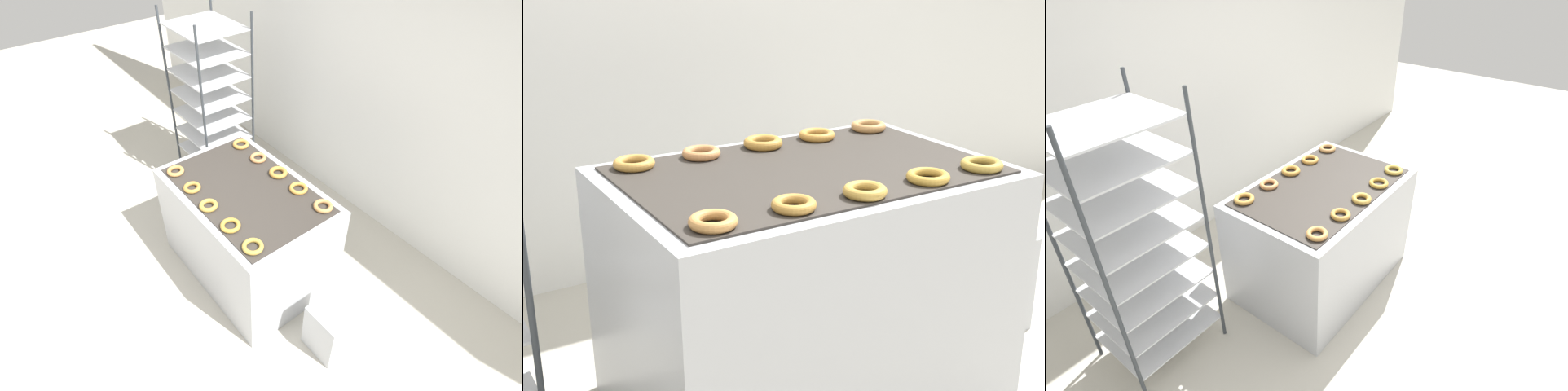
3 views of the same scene
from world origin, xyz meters
The scene contains 15 objects.
ground_plane centered at (0.00, 0.00, 0.00)m, with size 14.00×14.00×0.00m, color beige.
wall_back centered at (0.00, 2.12, 1.40)m, with size 8.00×0.05×2.80m.
fryer_machine centered at (0.00, 0.71, 0.46)m, with size 1.36×0.91×0.92m.
baking_rack_cart centered at (-1.26, 1.20, 0.95)m, with size 0.68×0.58×1.87m.
glaze_bin centered at (1.00, 0.74, 0.22)m, with size 0.29×0.29×0.44m.
donut_near_leftmost centered at (-0.52, 0.38, 0.93)m, with size 0.14×0.14×0.03m, color #CB8C48.
donut_near_left centered at (-0.25, 0.38, 0.93)m, with size 0.14×0.14×0.03m, color #BF893A.
donut_near_center centered at (0.00, 0.37, 0.93)m, with size 0.14×0.14×0.03m, color gold.
donut_near_right centered at (0.27, 0.38, 0.93)m, with size 0.14×0.14×0.03m, color gold.
donut_near_rightmost centered at (0.52, 0.39, 0.93)m, with size 0.15×0.15×0.03m, color gold.
donut_far_leftmost centered at (-0.51, 1.03, 0.93)m, with size 0.15×0.15×0.03m, color gold.
donut_far_left centered at (-0.25, 1.02, 0.93)m, with size 0.14×0.14×0.03m, color #D0884F.
donut_far_center centered at (0.01, 1.03, 0.93)m, with size 0.15×0.15×0.04m, color #C28837.
donut_far_right centered at (0.26, 1.03, 0.93)m, with size 0.14×0.14×0.03m, color gold.
donut_far_rightmost centered at (0.52, 1.03, 0.93)m, with size 0.14×0.14×0.03m, color tan.
Camera 3 is at (-2.15, -0.80, 2.49)m, focal length 28.00 mm.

